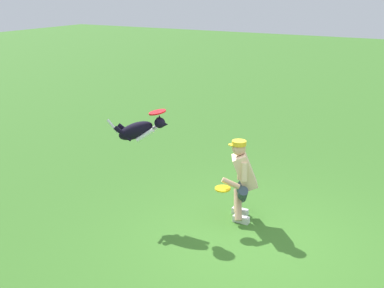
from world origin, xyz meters
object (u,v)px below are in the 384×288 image
at_px(dog, 139,130).
at_px(frisbee_flying, 157,112).
at_px(frisbee_held, 223,189).
at_px(person, 242,178).

height_order(dog, frisbee_flying, frisbee_flying).
distance_m(dog, frisbee_held, 1.61).
xyz_separation_m(person, dog, (1.58, 0.49, 0.66)).
distance_m(person, frisbee_flying, 1.66).
xyz_separation_m(frisbee_flying, frisbee_held, (-1.12, -0.04, -1.06)).
bearing_deg(frisbee_held, dog, 5.34).
relative_size(frisbee_flying, frisbee_held, 1.14).
bearing_deg(person, dog, -10.31).
relative_size(dog, frisbee_flying, 3.64).
bearing_deg(dog, frisbee_flying, 0.03).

